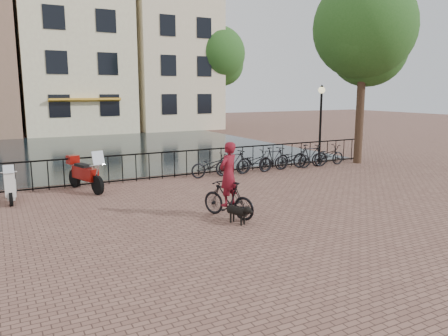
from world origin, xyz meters
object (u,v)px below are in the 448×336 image
scooter (10,182)px  dog (237,214)px  cyclist (228,184)px  motorcycle (85,169)px  lamp_post (321,111)px

scooter → dog: bearing=-42.4°
cyclist → dog: size_ratio=2.89×
cyclist → motorcycle: size_ratio=1.12×
lamp_post → cyclist: lamp_post is taller
cyclist → scooter: cyclist is taller
lamp_post → scooter: bearing=-176.3°
lamp_post → dog: 9.70m
motorcycle → scooter: (-2.24, -0.46, -0.10)m
lamp_post → motorcycle: 10.27m
lamp_post → motorcycle: lamp_post is taller
motorcycle → scooter: bearing=174.0°
cyclist → motorcycle: 5.60m
dog → lamp_post: bearing=17.5°
lamp_post → motorcycle: bearing=-178.1°
lamp_post → cyclist: (-7.40, -5.23, -1.49)m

